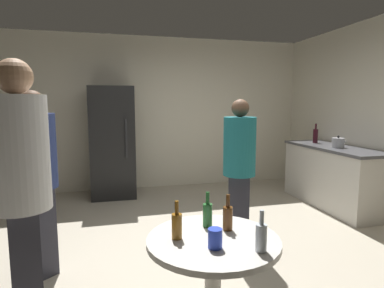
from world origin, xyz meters
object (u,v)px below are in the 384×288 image
object	(u,v)px
person_in_teal_shirt	(239,162)
kettle	(338,143)
beer_bottle_green	(208,214)
plastic_cup_blue	(215,238)
beer_bottle_amber	(177,225)
beer_bottle_brown	(228,217)
wine_bottle_on_counter	(315,136)
refrigerator	(113,142)
foreground_table	(213,254)
person_in_white_shirt	(21,182)
person_in_navy_shirt	(37,171)
beer_bottle_clear	(261,236)

from	to	relation	value
person_in_teal_shirt	kettle	bearing A→B (deg)	133.57
beer_bottle_green	plastic_cup_blue	xyz separation A→B (m)	(-0.05, -0.31, -0.03)
beer_bottle_amber	beer_bottle_brown	size ratio (longest dim) A/B	1.00
person_in_teal_shirt	wine_bottle_on_counter	bearing A→B (deg)	146.45
kettle	beer_bottle_amber	xyz separation A→B (m)	(-2.78, -2.11, -0.15)
kettle	person_in_teal_shirt	world-z (taller)	person_in_teal_shirt
beer_bottle_amber	refrigerator	bearing A→B (deg)	95.67
kettle	beer_bottle_amber	bearing A→B (deg)	-142.84
foreground_table	person_in_white_shirt	distance (m)	1.25
refrigerator	beer_bottle_brown	size ratio (longest dim) A/B	7.83
wine_bottle_on_counter	foreground_table	size ratio (longest dim) A/B	0.39
person_in_navy_shirt	wine_bottle_on_counter	bearing A→B (deg)	71.71
wine_bottle_on_counter	beer_bottle_amber	size ratio (longest dim) A/B	1.35
plastic_cup_blue	person_in_white_shirt	size ratio (longest dim) A/B	0.06
person_in_white_shirt	beer_bottle_green	bearing A→B (deg)	-22.05
person_in_navy_shirt	person_in_white_shirt	world-z (taller)	person_in_white_shirt
plastic_cup_blue	person_in_white_shirt	xyz separation A→B (m)	(-1.08, 0.49, 0.27)
plastic_cup_blue	person_in_navy_shirt	bearing A→B (deg)	131.57
foreground_table	beer_bottle_clear	world-z (taller)	beer_bottle_clear
foreground_table	beer_bottle_amber	bearing A→B (deg)	169.13
person_in_white_shirt	wine_bottle_on_counter	bearing A→B (deg)	19.68
beer_bottle_green	plastic_cup_blue	bearing A→B (deg)	-99.17
beer_bottle_green	person_in_navy_shirt	size ratio (longest dim) A/B	0.14
beer_bottle_amber	person_in_navy_shirt	size ratio (longest dim) A/B	0.14
beer_bottle_amber	beer_bottle_clear	bearing A→B (deg)	-33.53
person_in_teal_shirt	person_in_white_shirt	world-z (taller)	person_in_white_shirt
kettle	person_in_teal_shirt	bearing A→B (deg)	-156.71
wine_bottle_on_counter	beer_bottle_clear	size ratio (longest dim) A/B	1.35
kettle	person_in_navy_shirt	world-z (taller)	person_in_navy_shirt
refrigerator	person_in_teal_shirt	bearing A→B (deg)	-60.22
wine_bottle_on_counter	person_in_navy_shirt	distance (m)	4.11
beer_bottle_amber	beer_bottle_clear	world-z (taller)	same
kettle	wine_bottle_on_counter	distance (m)	0.58
wine_bottle_on_counter	person_in_navy_shirt	bearing A→B (deg)	-158.04
beer_bottle_amber	person_in_teal_shirt	size ratio (longest dim) A/B	0.15
foreground_table	beer_bottle_brown	distance (m)	0.24
beer_bottle_green	beer_bottle_clear	xyz separation A→B (m)	(0.18, -0.41, 0.00)
wine_bottle_on_counter	beer_bottle_amber	world-z (taller)	wine_bottle_on_counter
beer_bottle_amber	person_in_navy_shirt	xyz separation A→B (m)	(-0.99, 1.15, 0.14)
kettle	beer_bottle_amber	world-z (taller)	kettle
foreground_table	person_in_navy_shirt	world-z (taller)	person_in_navy_shirt
refrigerator	beer_bottle_amber	size ratio (longest dim) A/B	7.83
foreground_table	beer_bottle_amber	xyz separation A→B (m)	(-0.21, 0.04, 0.19)
person_in_navy_shirt	refrigerator	bearing A→B (deg)	124.95
beer_bottle_clear	beer_bottle_green	bearing A→B (deg)	113.68
wine_bottle_on_counter	beer_bottle_brown	xyz separation A→B (m)	(-2.48, -2.64, -0.20)
foreground_table	person_in_white_shirt	bearing A→B (deg)	162.03
foreground_table	beer_bottle_green	bearing A→B (deg)	84.33
beer_bottle_amber	beer_bottle_green	size ratio (longest dim) A/B	1.00
foreground_table	beer_bottle_green	size ratio (longest dim) A/B	3.48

